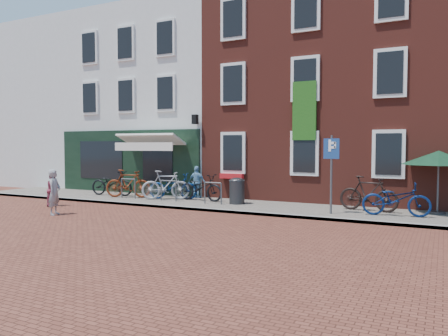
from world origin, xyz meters
The scene contains 19 objects.
ground centered at (0.00, 0.00, 0.00)m, with size 80.00×80.00×0.00m, color brown.
sidewalk centered at (1.00, 1.50, 0.05)m, with size 24.00×3.00×0.10m, color slate.
building_stucco centered at (-5.00, 7.00, 4.50)m, with size 8.00×8.00×9.00m, color silver.
building_brick_mid centered at (2.00, 7.00, 5.00)m, with size 6.00×8.00×10.00m, color maroon.
building_brick_right centered at (8.00, 7.00, 5.00)m, with size 6.00×8.00×10.00m, color maroon.
filler_left centered at (-12.50, 7.00, 4.50)m, with size 7.00×8.00×9.00m, color silver.
litter_bin centered at (1.29, 1.65, 0.65)m, with size 0.57×0.57×1.06m.
parking_sign centered at (5.01, 0.82, 1.79)m, with size 0.50×0.08×2.53m.
parasol centered at (8.08, 2.37, 1.99)m, with size 2.28×2.28×2.14m.
woman centered at (-3.28, -2.88, 0.76)m, with size 0.55×0.36×1.51m, color gray.
boy centered at (-4.99, -1.37, 0.64)m, with size 0.62×0.48×1.27m, color #852F43.
cafe_person centered at (-1.00, 2.57, 0.77)m, with size 0.78×0.33×1.34m, color #73AAD2.
bicycle_0 centered at (-4.78, 1.65, 0.63)m, with size 0.71×2.02×1.06m, color black.
bicycle_1 centered at (-3.66, 1.38, 0.69)m, with size 0.55×1.96×1.18m, color #5E210D.
bicycle_2 centered at (-1.67, 1.78, 0.63)m, with size 0.71×2.02×1.06m, color navy.
bicycle_3 centered at (-1.85, 1.52, 0.69)m, with size 0.55×1.96×1.18m, color gray.
bicycle_4 centered at (-0.42, 1.85, 0.63)m, with size 0.71×2.02×1.06m, color black.
bicycle_5 centered at (6.00, 1.95, 0.69)m, with size 0.55×1.96×1.18m, color black.
bicycle_6 centered at (6.93, 1.28, 0.63)m, with size 0.71×2.02×1.06m, color #071B48.
Camera 1 is at (8.23, -13.24, 2.31)m, focal length 35.12 mm.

